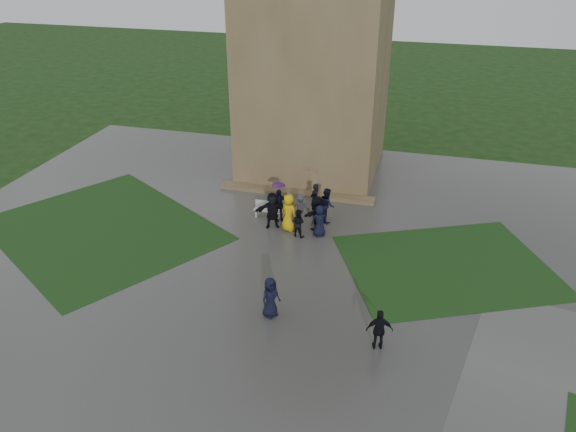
% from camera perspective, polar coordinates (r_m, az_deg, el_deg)
% --- Properties ---
extents(ground, '(120.00, 120.00, 0.00)m').
position_cam_1_polar(ground, '(23.57, -5.58, -8.59)').
color(ground, black).
extents(plaza, '(34.00, 34.00, 0.02)m').
position_cam_1_polar(plaza, '(25.10, -4.01, -5.98)').
color(plaza, '#3C3C39').
rests_on(plaza, ground).
extents(lawn_inset_left, '(14.10, 13.46, 0.01)m').
position_cam_1_polar(lawn_inset_left, '(30.08, -18.29, -1.30)').
color(lawn_inset_left, '#143311').
rests_on(lawn_inset_left, plaza).
extents(lawn_inset_right, '(11.12, 10.15, 0.01)m').
position_cam_1_polar(lawn_inset_right, '(26.61, 15.85, -4.91)').
color(lawn_inset_right, '#143311').
rests_on(lawn_inset_right, plaza).
extents(tower, '(8.00, 8.00, 18.00)m').
position_cam_1_polar(tower, '(33.80, 2.92, 19.30)').
color(tower, brown).
rests_on(tower, ground).
extents(tower_plinth, '(9.00, 0.80, 0.22)m').
position_cam_1_polar(tower_plinth, '(32.23, 0.86, 2.39)').
color(tower_plinth, brown).
rests_on(tower_plinth, plaza).
extents(bench, '(1.47, 0.49, 0.85)m').
position_cam_1_polar(bench, '(29.63, -2.07, 0.68)').
color(bench, beige).
rests_on(bench, plaza).
extents(visitor_cluster, '(3.91, 3.34, 2.53)m').
position_cam_1_polar(visitor_cluster, '(28.55, 1.04, 0.88)').
color(visitor_cluster, black).
rests_on(visitor_cluster, plaza).
extents(pedestrian_mid, '(0.93, 1.02, 1.72)m').
position_cam_1_polar(pedestrian_mid, '(22.17, -1.79, -8.26)').
color(pedestrian_mid, black).
rests_on(pedestrian_mid, plaza).
extents(pedestrian_near, '(1.06, 0.74, 1.65)m').
position_cam_1_polar(pedestrian_near, '(20.91, 9.27, -11.34)').
color(pedestrian_near, black).
rests_on(pedestrian_near, plaza).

